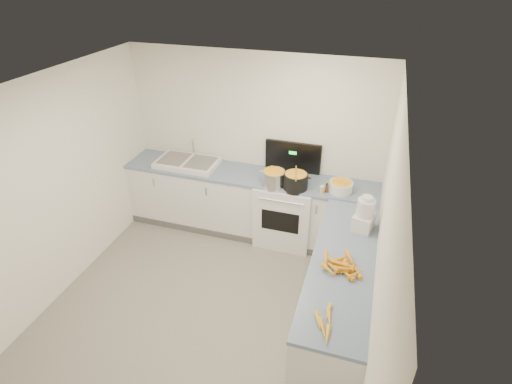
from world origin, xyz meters
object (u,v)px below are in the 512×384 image
(extract_bottle, at_px, (327,189))
(food_processor, at_px, (365,215))
(black_pot, at_px, (296,182))
(spice_jar, at_px, (322,190))
(steel_pot, at_px, (274,179))
(mixing_bowl, at_px, (341,187))
(sink, at_px, (188,162))
(stove, at_px, (286,210))

(extract_bottle, xyz_separation_m, food_processor, (0.49, -0.66, 0.12))
(black_pot, bearing_deg, spice_jar, -4.23)
(black_pot, height_order, food_processor, food_processor)
(steel_pot, height_order, mixing_bowl, steel_pot)
(sink, bearing_deg, extract_bottle, -4.65)
(mixing_bowl, xyz_separation_m, extract_bottle, (-0.17, -0.07, -0.02))
(stove, height_order, black_pot, stove)
(mixing_bowl, relative_size, extract_bottle, 2.89)
(stove, distance_m, steel_pot, 0.60)
(steel_pot, xyz_separation_m, extract_bottle, (0.68, 0.02, -0.04))
(sink, height_order, steel_pot, sink)
(mixing_bowl, distance_m, extract_bottle, 0.18)
(stove, bearing_deg, mixing_bowl, -6.47)
(spice_jar, bearing_deg, sink, 173.95)
(black_pot, relative_size, extract_bottle, 3.09)
(extract_bottle, bearing_deg, sink, 175.35)
(black_pot, relative_size, food_processor, 0.76)
(stove, distance_m, food_processor, 1.45)
(sink, height_order, extract_bottle, sink)
(sink, xyz_separation_m, food_processor, (2.48, -0.82, 0.14))
(black_pot, bearing_deg, extract_bottle, 2.63)
(steel_pot, distance_m, food_processor, 1.33)
(stove, height_order, mixing_bowl, stove)
(sink, bearing_deg, mixing_bowl, -2.54)
(steel_pot, height_order, food_processor, food_processor)
(spice_jar, bearing_deg, extract_bottle, 39.49)
(stove, xyz_separation_m, steel_pot, (-0.14, -0.17, 0.56))
(black_pot, bearing_deg, steel_pot, -179.00)
(spice_jar, distance_m, food_processor, 0.83)
(food_processor, bearing_deg, extract_bottle, 126.93)
(sink, relative_size, food_processor, 2.11)
(stove, relative_size, food_processor, 3.34)
(black_pot, distance_m, food_processor, 1.10)
(stove, bearing_deg, sink, 179.38)
(extract_bottle, relative_size, food_processor, 0.25)
(mixing_bowl, bearing_deg, sink, 177.46)
(sink, distance_m, spice_jar, 1.95)
(black_pot, relative_size, mixing_bowl, 1.07)
(black_pot, height_order, spice_jar, black_pot)
(steel_pot, bearing_deg, spice_jar, -1.87)
(sink, bearing_deg, spice_jar, -6.05)
(food_processor, bearing_deg, spice_jar, 131.71)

